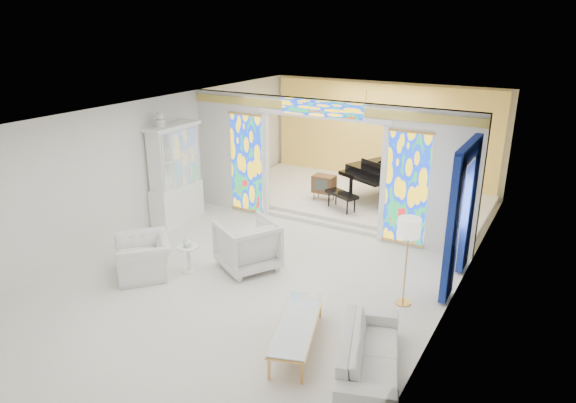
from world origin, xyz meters
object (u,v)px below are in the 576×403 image
Objects in this scene: sofa at (369,353)px; coffee_table at (297,324)px; armchair_right at (247,245)px; armchair_left at (143,257)px; grand_piano at (392,172)px; tv_console at (324,184)px; china_cabinet at (175,175)px.

sofa is 1.16m from coffee_table.
sofa is (3.25, -1.81, -0.20)m from armchair_right.
armchair_left is 1.05× the size of armchair_right.
armchair_left is 6.76m from grand_piano.
armchair_left is 1.72× the size of tv_console.
china_cabinet reaches higher than coffee_table.
grand_piano is at bearing 41.22° from china_cabinet.
armchair_left is 4.88m from sofa.
tv_console is at bearing 112.38° from coffee_table.
tv_console reaches higher than coffee_table.
armchair_left is (1.33, -2.49, -0.80)m from china_cabinet.
armchair_left is at bearing -61.95° from china_cabinet.
china_cabinet is at bearing 159.23° from armchair_left.
armchair_left is at bearing -22.59° from armchair_right.
coffee_table is at bearing 32.63° from armchair_left.
grand_piano is at bearing 97.36° from coffee_table.
tv_console is (1.32, 5.18, 0.24)m from armchair_left.
grand_piano is (-2.02, 6.71, 0.63)m from sofa.
armchair_right is 5.07m from grand_piano.
grand_piano is at bearing -1.52° from sofa.
armchair_right is 3.97m from tv_console.
armchair_right is 0.38× the size of grand_piano.
armchair_right is at bearing 78.72° from armchair_left.
sofa reaches higher than coffee_table.
sofa is at bearing -1.69° from coffee_table.
grand_piano is (-0.86, 6.67, 0.56)m from coffee_table.
grand_piano is (1.23, 4.90, 0.43)m from armchair_right.
sofa is (6.17, -3.08, -0.87)m from china_cabinet.
grand_piano reaches higher than tv_console.
china_cabinet is 5.51m from grand_piano.
china_cabinet reaches higher than armchair_left.
sofa is at bearing -48.32° from grand_piano.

